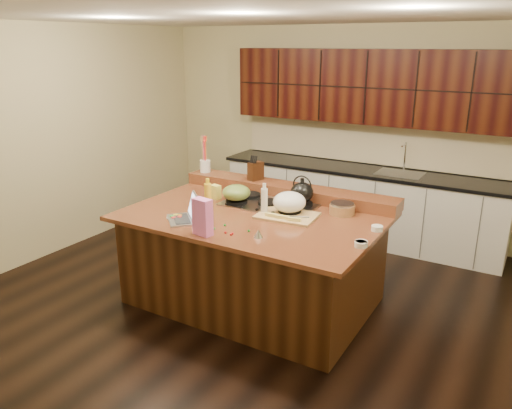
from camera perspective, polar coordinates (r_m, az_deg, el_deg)
The scene contains 32 objects.
room at distance 4.62m, azimuth -0.32°, elevation 3.97°, with size 5.52×5.02×2.72m.
island at distance 4.91m, azimuth -0.30°, elevation -6.12°, with size 2.40×1.60×0.92m.
back_ledge at distance 5.31m, azimuth 3.58°, elevation 1.66°, with size 2.40×0.30×0.12m, color black.
cooktop at distance 4.98m, azimuth 1.46°, elevation 0.06°, with size 0.92×0.52×0.05m.
back_counter at distance 6.56m, azimuth 12.06°, elevation 4.51°, with size 3.70×0.66×2.40m.
kettle at distance 4.92m, azimuth 5.27°, elevation 1.37°, with size 0.23×0.23×0.20m, color black.
green_bowl at distance 4.99m, azimuth -2.26°, elevation 1.38°, with size 0.28×0.28×0.16m, color olive.
laptop at distance 4.60m, azimuth -7.89°, elevation -1.03°, with size 0.43×0.43×0.23m.
oil_bottle at distance 4.82m, azimuth -5.51°, elevation 0.84°, with size 0.07×0.07×0.27m, color yellow.
vinegar_bottle at distance 4.71m, azimuth 0.96°, elevation 0.38°, with size 0.06×0.06×0.25m, color silver.
wooden_tray at distance 4.69m, azimuth 3.77°, elevation -0.07°, with size 0.57×0.45×0.22m.
ramekin_a at distance 4.07m, azimuth 11.88°, elevation -4.47°, with size 0.10×0.10×0.04m, color white.
ramekin_b at distance 4.08m, azimuth 11.96°, elevation -4.39°, with size 0.10×0.10×0.04m, color white.
ramekin_c at distance 4.44m, azimuth 13.66°, elevation -2.65°, with size 0.10×0.10×0.04m, color white.
strainer_bowl at distance 4.80m, azimuth 9.80°, elevation -0.55°, with size 0.24×0.24×0.09m, color #996B3F.
kitchen_timer at distance 4.17m, azimuth 0.26°, elevation -3.32°, with size 0.08×0.08×0.07m, color silver.
pink_bag at distance 4.21m, azimuth -6.13°, elevation -1.42°, with size 0.17×0.09×0.32m, color pink.
candy_plate at distance 4.69m, azimuth -9.11°, elevation -1.47°, with size 0.18×0.18×0.01m, color white.
package_box at distance 5.20m, azimuth -4.65°, elevation 1.45°, with size 0.10×0.07×0.15m, color #E4DE50.
utensil_crock at distance 5.82m, azimuth -5.83°, elevation 4.40°, with size 0.12×0.12×0.14m, color white.
knife_block at distance 5.45m, azimuth -0.04°, elevation 3.85°, with size 0.10×0.16×0.20m, color black.
gumdrop_0 at distance 4.24m, azimuth -2.71°, elevation -3.32°, with size 0.02×0.02×0.02m, color red.
gumdrop_1 at distance 4.36m, azimuth -4.78°, elevation -2.77°, with size 0.02×0.02×0.02m, color #198C26.
gumdrop_2 at distance 4.22m, azimuth -2.88°, elevation -3.44°, with size 0.02×0.02×0.02m, color red.
gumdrop_3 at distance 4.43m, azimuth -3.60°, elevation -2.36°, with size 0.02×0.02×0.02m, color #198C26.
gumdrop_4 at distance 4.38m, azimuth -5.77°, elevation -2.70°, with size 0.02×0.02×0.02m, color red.
gumdrop_5 at distance 4.46m, azimuth -5.04°, elevation -2.28°, with size 0.02×0.02×0.02m, color #198C26.
gumdrop_6 at distance 4.26m, azimuth -3.51°, elevation -3.21°, with size 0.02×0.02×0.02m, color red.
gumdrop_7 at distance 4.30m, azimuth -5.19°, elevation -3.06°, with size 0.02×0.02×0.02m, color #198C26.
gumdrop_8 at distance 4.45m, azimuth -6.89°, elevation -2.38°, with size 0.02×0.02×0.02m, color red.
gumdrop_9 at distance 4.29m, azimuth -0.84°, elevation -3.02°, with size 0.02×0.02×0.02m, color #198C26.
gumdrop_10 at distance 4.53m, azimuth -5.13°, elevation -1.97°, with size 0.02×0.02×0.02m, color red.
Camera 1 is at (2.30, -3.84, 2.47)m, focal length 35.00 mm.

